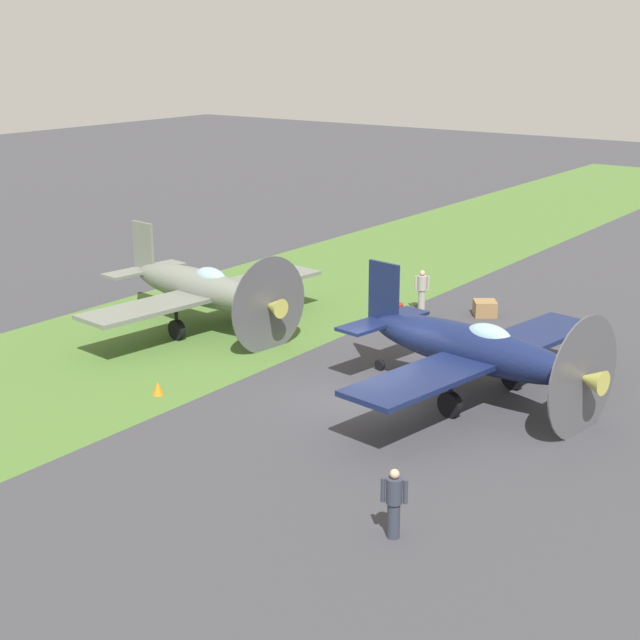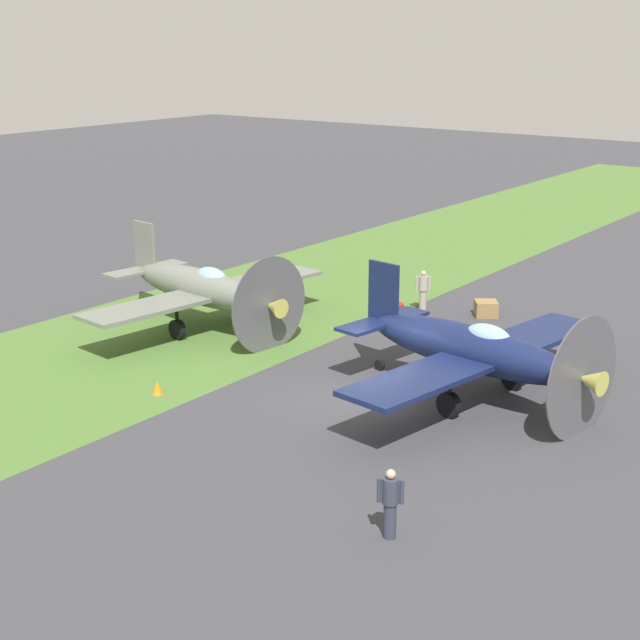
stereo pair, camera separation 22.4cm
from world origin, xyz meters
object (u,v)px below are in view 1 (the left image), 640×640
(ground_crew_mechanic, at_px, (422,289))
(supply_crate, at_px, (485,308))
(runway_marker_cone, at_px, (158,388))
(fuel_drum, at_px, (396,314))
(airplane_lead, at_px, (474,349))
(ground_crew_chief, at_px, (394,502))
(airplane_wingman, at_px, (202,288))

(ground_crew_mechanic, height_order, supply_crate, ground_crew_mechanic)
(runway_marker_cone, bearing_deg, ground_crew_mechanic, 172.21)
(fuel_drum, relative_size, runway_marker_cone, 2.05)
(fuel_drum, distance_m, runway_marker_cone, 11.38)
(airplane_lead, relative_size, ground_crew_mechanic, 6.61)
(fuel_drum, xyz_separation_m, supply_crate, (-3.32, 2.30, -0.13))
(ground_crew_chief, height_order, fuel_drum, ground_crew_chief)
(airplane_lead, bearing_deg, runway_marker_cone, -47.36)
(fuel_drum, height_order, supply_crate, fuel_drum)
(airplane_wingman, bearing_deg, airplane_lead, 94.05)
(runway_marker_cone, bearing_deg, airplane_wingman, -148.98)
(fuel_drum, bearing_deg, supply_crate, 145.37)
(airplane_lead, bearing_deg, fuel_drum, -122.48)
(ground_crew_mechanic, xyz_separation_m, fuel_drum, (2.50, 0.25, -0.46))
(ground_crew_mechanic, relative_size, supply_crate, 1.92)
(airplane_lead, relative_size, runway_marker_cone, 25.98)
(ground_crew_chief, distance_m, ground_crew_mechanic, 19.40)
(airplane_wingman, bearing_deg, ground_crew_mechanic, 149.48)
(supply_crate, distance_m, runway_marker_cone, 15.16)
(ground_crew_chief, distance_m, supply_crate, 19.10)
(airplane_wingman, bearing_deg, fuel_drum, 136.38)
(ground_crew_chief, bearing_deg, ground_crew_mechanic, -87.60)
(airplane_lead, bearing_deg, airplane_wingman, -84.47)
(airplane_wingman, distance_m, runway_marker_cone, 7.54)
(runway_marker_cone, bearing_deg, ground_crew_chief, 72.95)
(runway_marker_cone, bearing_deg, fuel_drum, 169.23)
(ground_crew_chief, distance_m, runway_marker_cone, 11.61)
(fuel_drum, height_order, runway_marker_cone, fuel_drum)
(airplane_wingman, height_order, fuel_drum, airplane_wingman)
(ground_crew_mechanic, distance_m, fuel_drum, 2.56)
(ground_crew_mechanic, relative_size, fuel_drum, 1.92)
(airplane_lead, xyz_separation_m, ground_crew_chief, (9.05, 2.65, -0.78))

